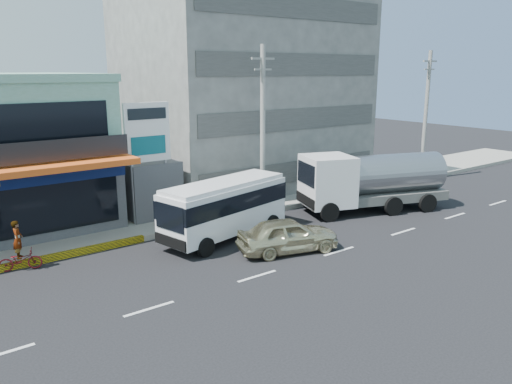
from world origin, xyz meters
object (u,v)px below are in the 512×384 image
concrete_building (243,91)px  motorcycle_rider (20,254)px  utility_pole_far (426,115)px  minibus (225,205)px  billboard (148,139)px  satellite_dish (143,158)px  utility_pole_near (263,130)px  sedan (288,235)px  tanker_truck (369,180)px

concrete_building → motorcycle_rider: size_ratio=7.03×
utility_pole_far → minibus: bearing=-173.1°
utility_pole_far → motorcycle_rider: size_ratio=4.40×
billboard → utility_pole_far: utility_pole_far is taller
billboard → minibus: billboard is taller
concrete_building → satellite_dish: bearing=-158.2°
utility_pole_near → motorcycle_rider: utility_pole_near is taller
utility_pole_near → sedan: (-3.00, -5.90, -4.31)m
sedan → utility_pole_far: bearing=-56.7°
sedan → minibus: bearing=37.5°
utility_pole_far → motorcycle_rider: (-29.91, -0.60, -4.40)m
satellite_dish → billboard: billboard is taller
utility_pole_far → utility_pole_near: bearing=180.0°
concrete_building → billboard: concrete_building is taller
sedan → satellite_dish: bearing=33.5°
tanker_truck → motorcycle_rider: (-19.54, 2.86, -1.19)m
billboard → utility_pole_near: size_ratio=0.69×
utility_pole_near → motorcycle_rider: size_ratio=4.40×
billboard → utility_pole_near: (6.50, -1.80, 0.22)m
satellite_dish → motorcycle_rider: satellite_dish is taller
utility_pole_near → concrete_building: bearing=62.2°
satellite_dish → tanker_truck: bearing=-31.3°
tanker_truck → motorcycle_rider: size_ratio=4.20×
billboard → tanker_truck: bearing=-23.5°
utility_pole_near → tanker_truck: (5.63, -3.46, -3.20)m
utility_pole_near → tanker_truck: size_ratio=1.05×
billboard → sedan: bearing=-65.6°
utility_pole_far → tanker_truck: size_ratio=1.05×
billboard → sedan: (3.50, -7.70, -4.09)m
sedan → motorcycle_rider: bearing=80.1°
minibus → sedan: (1.36, -3.45, -0.98)m
utility_pole_far → billboard: bearing=175.4°
concrete_building → sedan: size_ratio=3.26×
concrete_building → sedan: (-7.00, -13.50, -6.16)m
concrete_building → utility_pole_far: 14.32m
minibus → utility_pole_near: bearing=29.3°
satellite_dish → tanker_truck: satellite_dish is taller
utility_pole_near → sedan: utility_pole_near is taller
minibus → motorcycle_rider: 9.79m
concrete_building → satellite_dish: 11.30m
tanker_truck → minibus: bearing=174.2°
billboard → utility_pole_far: 22.57m
sedan → tanker_truck: tanker_truck is taller
tanker_truck → utility_pole_near: bearing=148.4°
utility_pole_near → tanker_truck: bearing=-31.6°
tanker_truck → concrete_building: bearing=98.4°
concrete_building → sedan: concrete_building is taller
satellite_dish → tanker_truck: 13.70m
billboard → sedan: 9.40m
concrete_building → tanker_truck: 12.27m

